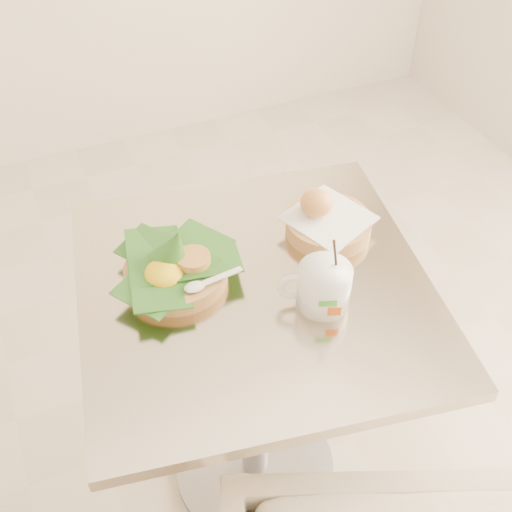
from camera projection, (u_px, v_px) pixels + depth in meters
name	position (u px, v px, depth m)	size (l,w,h in m)	color
floor	(209.00, 497.00, 1.75)	(3.60, 3.60, 0.00)	beige
cafe_table	(255.00, 352.00, 1.44)	(0.80, 0.80, 0.75)	gray
rice_basket	(175.00, 267.00, 1.28)	(0.26, 0.26, 0.13)	tan
bread_basket	(326.00, 221.00, 1.39)	(0.21, 0.21, 0.10)	tan
coffee_mug	(323.00, 286.00, 1.22)	(0.14, 0.11, 0.18)	white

